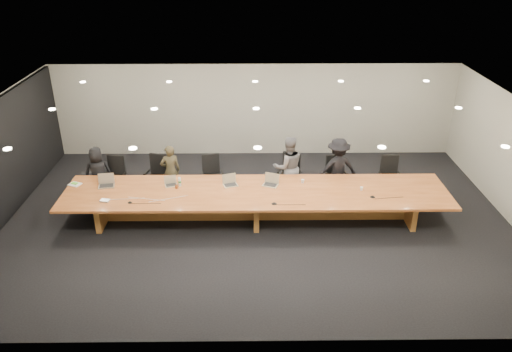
{
  "coord_description": "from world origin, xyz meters",
  "views": [
    {
      "loc": [
        -0.12,
        -10.33,
        6.17
      ],
      "look_at": [
        0.0,
        0.3,
        1.0
      ],
      "focal_mm": 35.0,
      "sensor_mm": 36.0,
      "label": 1
    }
  ],
  "objects_px": {
    "chair_far_right": "(390,176)",
    "chair_far_left": "(115,177)",
    "chair_mid_right": "(289,174)",
    "chair_left": "(156,176)",
    "water_bottle": "(180,182)",
    "conference_table": "(256,200)",
    "person_b": "(171,171)",
    "mic_left": "(130,202)",
    "paper_cup_far": "(361,189)",
    "amber_mug": "(176,187)",
    "laptop_c": "(230,181)",
    "person_d": "(338,168)",
    "mic_right": "(373,196)",
    "chair_mid_left": "(212,175)",
    "laptop_a": "(106,181)",
    "av_box": "(105,200)",
    "laptop_b": "(171,181)",
    "paper_cup_near": "(303,181)",
    "mic_center": "(274,203)",
    "person_c": "(288,167)",
    "chair_right": "(336,175)",
    "laptop_d": "(270,180)",
    "person_a": "(98,173)"
  },
  "relations": [
    {
      "from": "person_d",
      "to": "laptop_a",
      "type": "xyz_separation_m",
      "value": [
        -5.66,
        -0.89,
        0.1
      ]
    },
    {
      "from": "person_d",
      "to": "paper_cup_far",
      "type": "xyz_separation_m",
      "value": [
        0.38,
        -1.16,
        -0.0
      ]
    },
    {
      "from": "person_d",
      "to": "chair_far_left",
      "type": "bearing_deg",
      "value": -8.92
    },
    {
      "from": "chair_mid_right",
      "to": "av_box",
      "type": "bearing_deg",
      "value": -140.01
    },
    {
      "from": "chair_right",
      "to": "person_a",
      "type": "distance_m",
      "value": 6.1
    },
    {
      "from": "person_c",
      "to": "mic_right",
      "type": "distance_m",
      "value": 2.38
    },
    {
      "from": "chair_far_left",
      "to": "person_d",
      "type": "height_order",
      "value": "person_d"
    },
    {
      "from": "chair_mid_left",
      "to": "mic_right",
      "type": "bearing_deg",
      "value": -35.98
    },
    {
      "from": "chair_mid_left",
      "to": "paper_cup_far",
      "type": "bearing_deg",
      "value": -32.35
    },
    {
      "from": "laptop_d",
      "to": "mic_left",
      "type": "relative_size",
      "value": 3.42
    },
    {
      "from": "laptop_c",
      "to": "mic_center",
      "type": "height_order",
      "value": "laptop_c"
    },
    {
      "from": "person_a",
      "to": "person_b",
      "type": "distance_m",
      "value": 1.83
    },
    {
      "from": "laptop_b",
      "to": "laptop_c",
      "type": "height_order",
      "value": "laptop_c"
    },
    {
      "from": "chair_mid_right",
      "to": "person_b",
      "type": "relative_size",
      "value": 0.8
    },
    {
      "from": "chair_mid_left",
      "to": "mic_left",
      "type": "height_order",
      "value": "chair_mid_left"
    },
    {
      "from": "mic_left",
      "to": "paper_cup_far",
      "type": "bearing_deg",
      "value": 5.85
    },
    {
      "from": "laptop_c",
      "to": "person_d",
      "type": "bearing_deg",
      "value": 0.44
    },
    {
      "from": "amber_mug",
      "to": "av_box",
      "type": "bearing_deg",
      "value": -158.51
    },
    {
      "from": "chair_right",
      "to": "mic_center",
      "type": "distance_m",
      "value": 2.58
    },
    {
      "from": "chair_far_left",
      "to": "chair_left",
      "type": "xyz_separation_m",
      "value": [
        1.06,
        0.03,
        0.01
      ]
    },
    {
      "from": "chair_mid_right",
      "to": "chair_left",
      "type": "bearing_deg",
      "value": -161.74
    },
    {
      "from": "amber_mug",
      "to": "laptop_c",
      "type": "bearing_deg",
      "value": 6.16
    },
    {
      "from": "person_c",
      "to": "laptop_b",
      "type": "bearing_deg",
      "value": 4.88
    },
    {
      "from": "paper_cup_near",
      "to": "paper_cup_far",
      "type": "height_order",
      "value": "paper_cup_near"
    },
    {
      "from": "chair_left",
      "to": "mic_center",
      "type": "relative_size",
      "value": 8.78
    },
    {
      "from": "chair_far_left",
      "to": "person_c",
      "type": "relative_size",
      "value": 0.66
    },
    {
      "from": "laptop_b",
      "to": "person_a",
      "type": "bearing_deg",
      "value": 139.95
    },
    {
      "from": "chair_mid_left",
      "to": "mic_center",
      "type": "distance_m",
      "value": 2.45
    },
    {
      "from": "laptop_b",
      "to": "paper_cup_near",
      "type": "bearing_deg",
      "value": -15.26
    },
    {
      "from": "chair_mid_right",
      "to": "chair_right",
      "type": "relative_size",
      "value": 1.07
    },
    {
      "from": "mic_left",
      "to": "mic_right",
      "type": "height_order",
      "value": "mic_right"
    },
    {
      "from": "chair_far_right",
      "to": "av_box",
      "type": "height_order",
      "value": "chair_far_right"
    },
    {
      "from": "person_d",
      "to": "laptop_c",
      "type": "height_order",
      "value": "person_d"
    },
    {
      "from": "chair_left",
      "to": "paper_cup_far",
      "type": "xyz_separation_m",
      "value": [
        5.05,
        -1.26,
        0.25
      ]
    },
    {
      "from": "paper_cup_far",
      "to": "av_box",
      "type": "bearing_deg",
      "value": -175.52
    },
    {
      "from": "person_b",
      "to": "person_c",
      "type": "distance_m",
      "value": 3.02
    },
    {
      "from": "chair_mid_left",
      "to": "av_box",
      "type": "bearing_deg",
      "value": -155.53
    },
    {
      "from": "chair_far_right",
      "to": "water_bottle",
      "type": "height_order",
      "value": "chair_far_right"
    },
    {
      "from": "chair_far_right",
      "to": "chair_far_left",
      "type": "bearing_deg",
      "value": 178.93
    },
    {
      "from": "chair_right",
      "to": "amber_mug",
      "type": "distance_m",
      "value": 4.15
    },
    {
      "from": "person_b",
      "to": "mic_right",
      "type": "relative_size",
      "value": 11.56
    },
    {
      "from": "laptop_c",
      "to": "av_box",
      "type": "bearing_deg",
      "value": 177.31
    },
    {
      "from": "laptop_a",
      "to": "mic_right",
      "type": "relative_size",
      "value": 3.07
    },
    {
      "from": "water_bottle",
      "to": "laptop_d",
      "type": "bearing_deg",
      "value": -0.31
    },
    {
      "from": "person_c",
      "to": "amber_mug",
      "type": "distance_m",
      "value": 2.9
    },
    {
      "from": "conference_table",
      "to": "person_b",
      "type": "bearing_deg",
      "value": 150.25
    },
    {
      "from": "mic_left",
      "to": "chair_right",
      "type": "bearing_deg",
      "value": 20.45
    },
    {
      "from": "chair_left",
      "to": "chair_right",
      "type": "bearing_deg",
      "value": 14.26
    },
    {
      "from": "chair_left",
      "to": "water_bottle",
      "type": "xyz_separation_m",
      "value": [
        0.75,
        -0.97,
        0.31
      ]
    },
    {
      "from": "chair_left",
      "to": "chair_mid_right",
      "type": "height_order",
      "value": "chair_mid_right"
    }
  ]
}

